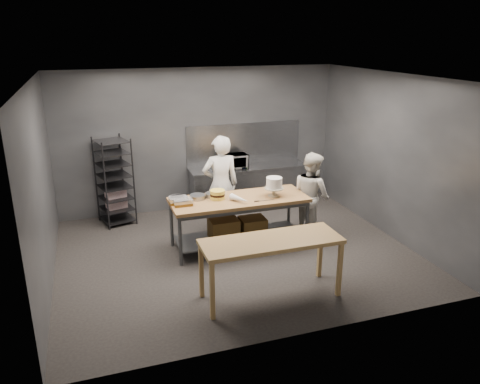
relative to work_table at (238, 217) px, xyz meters
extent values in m
plane|color=black|center=(-0.11, -0.24, -0.57)|extent=(6.00, 6.00, 0.00)
cube|color=#4C4F54|center=(-0.11, 2.26, 0.93)|extent=(6.00, 0.04, 3.00)
cube|color=#915F3A|center=(0.02, 0.00, 0.32)|extent=(2.40, 0.90, 0.06)
cube|color=#47494C|center=(0.02, 0.00, -0.37)|extent=(2.25, 0.75, 0.03)
cylinder|color=#47494C|center=(-1.12, -0.39, -0.14)|extent=(0.06, 0.06, 0.86)
cylinder|color=#47494C|center=(-1.12, 0.39, -0.14)|extent=(0.06, 0.06, 0.86)
cylinder|color=#47494C|center=(1.16, -0.39, -0.14)|extent=(0.06, 0.06, 0.86)
cylinder|color=#47494C|center=(1.16, 0.39, -0.14)|extent=(0.06, 0.06, 0.86)
cube|color=brown|center=(-0.27, 0.00, -0.18)|extent=(0.50, 0.40, 0.35)
cube|color=brown|center=(0.28, 0.01, -0.21)|extent=(0.45, 0.38, 0.30)
cube|color=#A47643|center=(-0.08, -1.75, 0.30)|extent=(2.00, 0.70, 0.06)
cube|color=#A47643|center=(-1.03, -2.05, -0.15)|extent=(0.06, 0.06, 0.84)
cube|color=#A47643|center=(-1.03, -1.45, -0.15)|extent=(0.06, 0.06, 0.84)
cube|color=#A47643|center=(0.87, -2.05, -0.15)|extent=(0.06, 0.06, 0.84)
cube|color=#A47643|center=(0.87, -1.45, -0.15)|extent=(0.06, 0.06, 0.84)
cube|color=slate|center=(0.89, 1.94, 0.31)|extent=(2.60, 0.60, 0.04)
cube|color=slate|center=(0.89, 1.94, -0.14)|extent=(2.56, 0.56, 0.86)
cube|color=slate|center=(0.89, 2.24, 0.78)|extent=(2.60, 0.02, 0.90)
cube|color=black|center=(-1.96, 1.86, 0.30)|extent=(0.75, 0.79, 1.75)
cube|color=white|center=(-1.96, 1.86, -0.03)|extent=(0.43, 0.33, 0.45)
imported|color=white|center=(-0.09, 0.76, 0.37)|extent=(0.71, 0.48, 1.89)
imported|color=silver|center=(1.45, 0.04, 0.23)|extent=(0.76, 0.90, 1.61)
imported|color=black|center=(0.55, 1.94, 0.48)|extent=(0.54, 0.37, 0.30)
cylinder|color=#B7AE92|center=(0.64, -0.09, 0.36)|extent=(0.20, 0.20, 0.02)
cylinder|color=#B7AE92|center=(0.64, -0.09, 0.43)|extent=(0.06, 0.06, 0.12)
cylinder|color=#B7AE92|center=(0.64, -0.09, 0.50)|extent=(0.34, 0.34, 0.02)
cylinder|color=silver|center=(0.64, -0.09, 0.60)|extent=(0.28, 0.28, 0.19)
cylinder|color=#E3C948|center=(-0.34, 0.08, 0.38)|extent=(0.26, 0.26, 0.06)
cylinder|color=black|center=(-0.34, 0.08, 0.43)|extent=(0.26, 0.26, 0.04)
cylinder|color=#E3C948|center=(-0.34, 0.08, 0.48)|extent=(0.26, 0.26, 0.06)
cylinder|color=gray|center=(-0.68, 0.19, 0.39)|extent=(0.27, 0.27, 0.07)
cylinder|color=gray|center=(-0.41, 0.21, 0.39)|extent=(0.24, 0.24, 0.07)
cylinder|color=gray|center=(-1.03, 0.24, 0.39)|extent=(0.26, 0.26, 0.07)
cylinder|color=gray|center=(-1.00, 0.17, 0.39)|extent=(0.31, 0.31, 0.07)
cone|color=silver|center=(-0.03, -0.21, 0.41)|extent=(0.30, 0.39, 0.12)
cube|color=slate|center=(0.43, -0.27, 0.35)|extent=(0.28, 0.02, 0.00)
cube|color=black|center=(0.25, -0.27, 0.36)|extent=(0.09, 0.02, 0.02)
cube|color=#97641E|center=(-0.98, -0.05, 0.37)|extent=(0.30, 0.20, 0.05)
cube|color=silver|center=(-0.98, -0.05, 0.43)|extent=(0.31, 0.21, 0.06)
cube|color=#97641E|center=(-1.03, 0.07, 0.37)|extent=(0.30, 0.20, 0.05)
cube|color=silver|center=(-1.03, 0.07, 0.43)|extent=(0.31, 0.21, 0.06)
camera|label=1|loc=(-2.39, -7.30, 3.07)|focal=35.00mm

